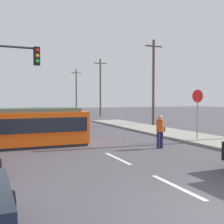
% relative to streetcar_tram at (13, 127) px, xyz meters
% --- Properties ---
extents(ground_plane, '(120.00, 120.00, 0.00)m').
position_rel_streetcar_tram_xyz_m(ground_plane, '(3.77, -0.66, -1.03)').
color(ground_plane, '#4D484E').
extents(lane_stripe_1, '(0.16, 2.40, 0.01)m').
position_rel_streetcar_tram_xyz_m(lane_stripe_1, '(3.77, -8.66, -1.03)').
color(lane_stripe_1, silver).
rests_on(lane_stripe_1, ground).
extents(lane_stripe_2, '(0.16, 2.40, 0.01)m').
position_rel_streetcar_tram_xyz_m(lane_stripe_2, '(3.77, -4.66, -1.03)').
color(lane_stripe_2, silver).
rests_on(lane_stripe_2, ground).
extents(lane_stripe_3, '(0.16, 2.40, 0.01)m').
position_rel_streetcar_tram_xyz_m(lane_stripe_3, '(3.77, 6.00, -1.03)').
color(lane_stripe_3, silver).
rests_on(lane_stripe_3, ground).
extents(lane_stripe_4, '(0.16, 2.40, 0.01)m').
position_rel_streetcar_tram_xyz_m(lane_stripe_4, '(3.77, 12.00, -1.03)').
color(lane_stripe_4, silver).
rests_on(lane_stripe_4, ground).
extents(streetcar_tram, '(7.54, 2.76, 2.00)m').
position_rel_streetcar_tram_xyz_m(streetcar_tram, '(0.00, 0.00, 0.00)').
color(streetcar_tram, '#F15310').
rests_on(streetcar_tram, ground).
extents(city_bus, '(2.71, 5.68, 1.80)m').
position_rel_streetcar_tram_xyz_m(city_bus, '(3.13, 5.69, -0.00)').
color(city_bus, '#274498').
rests_on(city_bus, ground).
extents(pedestrian_crossing, '(0.51, 0.36, 1.67)m').
position_rel_streetcar_tram_xyz_m(pedestrian_crossing, '(6.72, -3.35, -0.09)').
color(pedestrian_crossing, '#292250').
rests_on(pedestrian_crossing, ground).
extents(stop_sign, '(0.76, 0.07, 2.88)m').
position_rel_streetcar_tram_xyz_m(stop_sign, '(10.10, -2.14, 1.16)').
color(stop_sign, gray).
rests_on(stop_sign, sidewalk_curb_right).
extents(traffic_light_mast, '(2.96, 0.33, 5.00)m').
position_rel_streetcar_tram_xyz_m(traffic_light_mast, '(-0.60, -1.81, 2.48)').
color(traffic_light_mast, '#333333').
rests_on(traffic_light_mast, ground).
extents(utility_pole_mid, '(1.80, 0.24, 8.09)m').
position_rel_streetcar_tram_xyz_m(utility_pole_mid, '(13.22, 7.69, 3.19)').
color(utility_pole_mid, brown).
rests_on(utility_pole_mid, ground).
extents(utility_pole_far, '(1.80, 0.24, 7.98)m').
position_rel_streetcar_tram_xyz_m(utility_pole_far, '(12.75, 20.62, 3.14)').
color(utility_pole_far, brown).
rests_on(utility_pole_far, ground).
extents(utility_pole_distant, '(1.80, 0.24, 7.80)m').
position_rel_streetcar_tram_xyz_m(utility_pole_distant, '(13.03, 33.55, 3.04)').
color(utility_pole_distant, brown).
rests_on(utility_pole_distant, ground).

